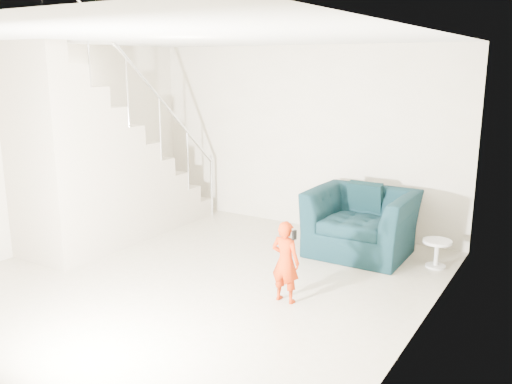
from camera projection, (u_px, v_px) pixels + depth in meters
floor at (190, 284)px, 6.14m from camera, size 5.50×5.50×0.00m
ceiling at (182, 37)px, 5.52m from camera, size 5.50×5.50×0.00m
back_wall at (302, 138)px, 8.11m from camera, size 5.00×0.00×5.00m
left_wall at (36, 149)px, 7.10m from camera, size 0.00×5.50×5.50m
right_wall at (419, 196)px, 4.56m from camera, size 0.00×5.50×5.50m
armchair at (361, 222)px, 7.05m from camera, size 1.30×1.14×0.84m
toddler at (285, 262)px, 5.61m from camera, size 0.33×0.22×0.88m
side_table at (437, 249)px, 6.60m from camera, size 0.35×0.35×0.35m
staircase at (97, 175)px, 7.40m from camera, size 1.02×3.03×3.62m
cushion at (366, 198)px, 7.32m from camera, size 0.46×0.22×0.46m
throw at (326, 208)px, 7.36m from camera, size 0.05×0.47×0.53m
phone at (294, 235)px, 5.43m from camera, size 0.03×0.05×0.10m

